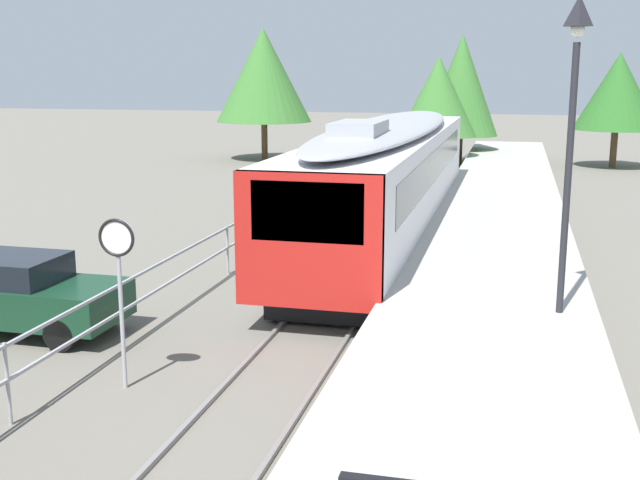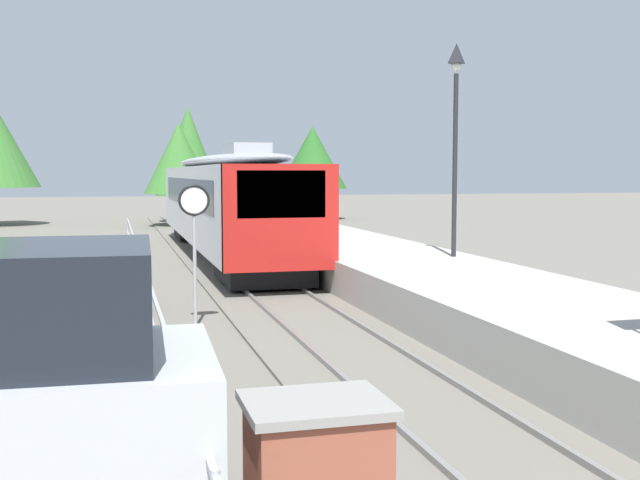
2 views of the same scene
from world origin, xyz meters
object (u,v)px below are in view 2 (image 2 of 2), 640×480
Objects in this scene: platform_lamp_mid_platform at (456,109)px; speed_limit_sign at (194,219)px; brick_utility_cabinet at (316,464)px; parked_hatchback_dark_green at (26,279)px; commuter_train at (225,198)px.

platform_lamp_mid_platform is 1.91× the size of speed_limit_sign.
speed_limit_sign is at bearing 90.53° from brick_utility_cabinet.
brick_utility_cabinet is at bearing -89.47° from speed_limit_sign.
brick_utility_cabinet is at bearing -119.46° from platform_lamp_mid_platform.
parked_hatchback_dark_green is (-10.17, -0.88, -3.83)m from platform_lamp_mid_platform.
brick_utility_cabinet is (0.08, -9.00, -1.55)m from speed_limit_sign.
parked_hatchback_dark_green is at bearing -118.92° from commuter_train.
brick_utility_cabinet is 11.62m from parked_hatchback_dark_green.
commuter_train is at bearing 115.76° from platform_lamp_mid_platform.
speed_limit_sign is at bearing -156.51° from platform_lamp_mid_platform.
speed_limit_sign is 4.15m from parked_hatchback_dark_green.
platform_lamp_mid_platform is (4.52, -9.36, 2.48)m from commuter_train.
parked_hatchback_dark_green is at bearing -175.08° from platform_lamp_mid_platform.
platform_lamp_mid_platform reaches higher than commuter_train.
brick_utility_cabinet is 0.30× the size of parked_hatchback_dark_green.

